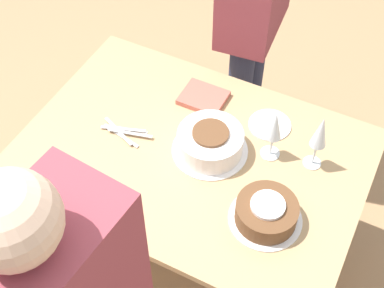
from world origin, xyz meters
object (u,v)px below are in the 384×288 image
at_px(cake_center_white, 210,142).
at_px(wine_glass_near, 275,127).
at_px(cake_front_chocolate, 266,213).
at_px(wine_glass_far, 320,134).

relative_size(cake_center_white, wine_glass_near, 1.29).
distance_m(cake_front_chocolate, wine_glass_far, 0.32).
height_order(cake_center_white, wine_glass_far, wine_glass_far).
bearing_deg(wine_glass_far, cake_front_chocolate, -102.09).
bearing_deg(cake_center_white, cake_front_chocolate, -32.06).
relative_size(cake_front_chocolate, wine_glass_near, 1.13).
distance_m(cake_front_chocolate, wine_glass_near, 0.30).
height_order(cake_center_white, wine_glass_near, wine_glass_near).
height_order(wine_glass_near, wine_glass_far, wine_glass_far).
distance_m(wine_glass_near, wine_glass_far, 0.15).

